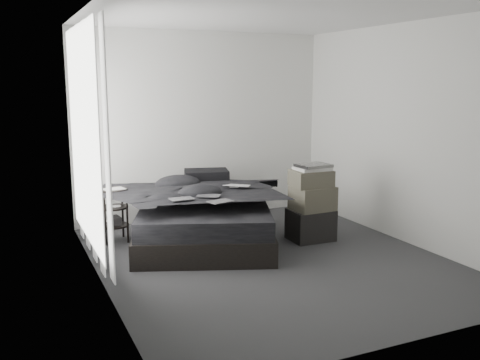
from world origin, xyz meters
name	(u,v)px	position (x,y,z in m)	size (l,w,h in m)	color
floor	(270,259)	(0.00, 0.00, 0.00)	(3.60, 4.20, 0.01)	#363639
ceiling	(273,13)	(0.00, 0.00, 2.60)	(3.60, 4.20, 0.01)	white
wall_back	(202,126)	(0.00, 2.10, 1.30)	(3.60, 0.01, 2.60)	silver
wall_front	(410,172)	(0.00, -2.10, 1.30)	(3.60, 0.01, 2.60)	silver
wall_left	(97,150)	(-1.80, 0.00, 1.30)	(0.01, 4.20, 2.60)	silver
wall_right	(406,134)	(1.80, 0.00, 1.30)	(0.01, 4.20, 2.60)	silver
window_left	(84,136)	(-1.78, 0.90, 1.35)	(0.02, 2.00, 2.30)	white
curtain_left	(89,142)	(-1.73, 0.90, 1.28)	(0.06, 2.12, 2.48)	white
bed	(205,231)	(-0.42, 0.91, 0.14)	(1.53, 2.02, 0.27)	black
mattress	(205,211)	(-0.42, 0.91, 0.38)	(1.47, 1.96, 0.22)	black
duvet	(205,194)	(-0.43, 0.86, 0.61)	(1.49, 1.73, 0.24)	black
pillow_lower	(202,184)	(-0.18, 1.66, 0.56)	(0.61, 0.41, 0.14)	black
pillow_upper	(207,175)	(-0.12, 1.62, 0.69)	(0.57, 0.39, 0.13)	black
laptop	(235,181)	(-0.05, 0.82, 0.74)	(0.32, 0.21, 0.03)	silver
comic_a	(181,192)	(-0.84, 0.49, 0.73)	(0.26, 0.17, 0.01)	black
comic_b	(209,189)	(-0.51, 0.53, 0.74)	(0.26, 0.17, 0.01)	black
comic_c	(220,194)	(-0.50, 0.21, 0.74)	(0.26, 0.17, 0.01)	black
side_stand	(114,216)	(-1.41, 1.39, 0.32)	(0.35, 0.35, 0.64)	black
papers	(114,189)	(-1.40, 1.38, 0.65)	(0.25, 0.18, 0.01)	white
floor_books	(165,240)	(-0.90, 0.97, 0.06)	(0.12, 0.17, 0.12)	black
box_lower	(311,225)	(0.80, 0.46, 0.19)	(0.51, 0.40, 0.38)	black
box_mid	(313,198)	(0.81, 0.45, 0.52)	(0.48, 0.38, 0.29)	#565244
box_upper	(311,178)	(0.79, 0.46, 0.77)	(0.46, 0.37, 0.20)	#565244
art_book_white	(312,168)	(0.80, 0.46, 0.89)	(0.39, 0.31, 0.04)	silver
art_book_snake	(313,165)	(0.81, 0.45, 0.93)	(0.38, 0.30, 0.04)	silver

